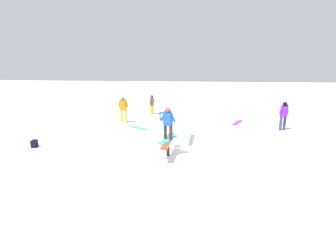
{
  "coord_description": "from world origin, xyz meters",
  "views": [
    {
      "loc": [
        10.39,
        0.72,
        4.22
      ],
      "look_at": [
        0.0,
        0.0,
        1.31
      ],
      "focal_mm": 28.0,
      "sensor_mm": 36.0,
      "label": 1
    }
  ],
  "objects": [
    {
      "name": "loose_snowboard_magenta",
      "position": [
        -5.74,
        3.98,
        0.01
      ],
      "size": [
        1.37,
        0.92,
        0.02
      ],
      "primitive_type": "cube",
      "rotation": [
        0.0,
        0.0,
        5.79
      ],
      "color": "#C420A2",
      "rests_on": "ground"
    },
    {
      "name": "folding_chair",
      "position": [
        -6.21,
        -0.72,
        0.41
      ],
      "size": [
        0.46,
        0.46,
        0.88
      ],
      "rotation": [
        0.0,
        0.0,
        6.24
      ],
      "color": "#3F3F44",
      "rests_on": "ground"
    },
    {
      "name": "bystander_orange",
      "position": [
        -5.32,
        -3.15,
        0.92
      ],
      "size": [
        0.27,
        0.67,
        1.64
      ],
      "rotation": [
        0.0,
        0.0,
        1.46
      ],
      "color": "gold",
      "rests_on": "ground"
    },
    {
      "name": "bystander_purple",
      "position": [
        -4.29,
        6.2,
        0.92
      ],
      "size": [
        0.38,
        0.66,
        1.63
      ],
      "rotation": [
        0.0,
        0.0,
        5.16
      ],
      "color": "#3C396F",
      "rests_on": "ground"
    },
    {
      "name": "ground_plane",
      "position": [
        0.0,
        0.0,
        0.0
      ],
      "size": [
        60.0,
        60.0,
        0.0
      ],
      "primitive_type": "plane",
      "color": "white"
    },
    {
      "name": "rail_feature",
      "position": [
        0.0,
        0.0,
        0.6
      ],
      "size": [
        2.03,
        0.48,
        0.71
      ],
      "rotation": [
        0.0,
        0.0,
        -0.1
      ],
      "color": "black",
      "rests_on": "ground"
    },
    {
      "name": "snow_kicker_ramp",
      "position": [
        -2.09,
        0.21,
        0.26
      ],
      "size": [
        1.94,
        1.68,
        0.53
      ],
      "primitive_type": "cube",
      "rotation": [
        0.0,
        0.0,
        -0.1
      ],
      "color": "white",
      "rests_on": "ground"
    },
    {
      "name": "backpack_on_snow",
      "position": [
        -0.62,
        -6.26,
        0.17
      ],
      "size": [
        0.31,
        0.23,
        0.34
      ],
      "primitive_type": "cube",
      "rotation": [
        0.0,
        0.0,
        3.19
      ],
      "color": "black",
      "rests_on": "ground"
    },
    {
      "name": "loose_snowboard_cyan",
      "position": [
        -4.13,
        -2.06,
        0.01
      ],
      "size": [
        1.01,
        1.34,
        0.02
      ],
      "primitive_type": "cube",
      "rotation": [
        0.0,
        0.0,
        0.99
      ],
      "color": "#2BB2CA",
      "rests_on": "ground"
    },
    {
      "name": "bystander_brown",
      "position": [
        -7.72,
        -1.68,
        0.79
      ],
      "size": [
        0.61,
        0.28,
        1.41
      ],
      "rotation": [
        0.0,
        0.0,
        6.0
      ],
      "color": "gold",
      "rests_on": "ground"
    },
    {
      "name": "main_rider_on_rail",
      "position": [
        0.0,
        0.0,
        1.4
      ],
      "size": [
        1.35,
        0.8,
        1.38
      ],
      "rotation": [
        0.0,
        0.0,
        -0.41
      ],
      "color": "#2BBBCE",
      "rests_on": "rail_feature"
    }
  ]
}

